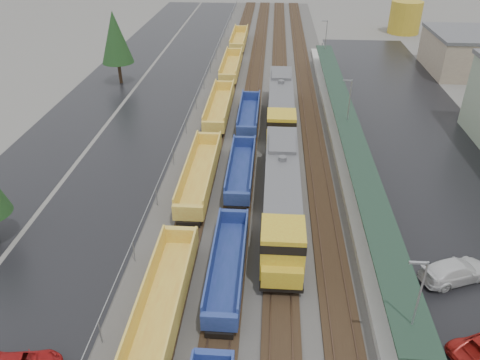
{
  "coord_description": "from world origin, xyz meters",
  "views": [
    {
      "loc": [
        0.81,
        0.1,
        24.49
      ],
      "look_at": [
        -1.88,
        37.93,
        2.0
      ],
      "focal_mm": 35.0,
      "sensor_mm": 36.0,
      "label": 1
    }
  ],
  "objects_px": {
    "well_string_yellow": "(200,174)",
    "well_string_blue": "(217,344)",
    "locomotive_lead": "(282,196)",
    "locomotive_trail": "(281,106)",
    "parked_car_east_c": "(456,271)",
    "storage_tank": "(405,17)"
  },
  "relations": [
    {
      "from": "well_string_yellow",
      "to": "well_string_blue",
      "type": "distance_m",
      "value": 20.95
    },
    {
      "from": "well_string_yellow",
      "to": "well_string_blue",
      "type": "relative_size",
      "value": 1.44
    },
    {
      "from": "locomotive_lead",
      "to": "locomotive_trail",
      "type": "height_order",
      "value": "same"
    },
    {
      "from": "locomotive_trail",
      "to": "well_string_yellow",
      "type": "height_order",
      "value": "locomotive_trail"
    },
    {
      "from": "locomotive_lead",
      "to": "parked_car_east_c",
      "type": "height_order",
      "value": "locomotive_lead"
    },
    {
      "from": "parked_car_east_c",
      "to": "locomotive_trail",
      "type": "bearing_deg",
      "value": 3.49
    },
    {
      "from": "locomotive_trail",
      "to": "well_string_blue",
      "type": "relative_size",
      "value": 0.25
    },
    {
      "from": "well_string_yellow",
      "to": "storage_tank",
      "type": "height_order",
      "value": "storage_tank"
    },
    {
      "from": "locomotive_trail",
      "to": "well_string_yellow",
      "type": "distance_m",
      "value": 17.39
    },
    {
      "from": "well_string_yellow",
      "to": "well_string_blue",
      "type": "xyz_separation_m",
      "value": [
        4.0,
        -20.56,
        -0.1
      ]
    },
    {
      "from": "parked_car_east_c",
      "to": "well_string_yellow",
      "type": "bearing_deg",
      "value": 37.88
    },
    {
      "from": "locomotive_lead",
      "to": "parked_car_east_c",
      "type": "relative_size",
      "value": 3.79
    },
    {
      "from": "well_string_yellow",
      "to": "storage_tank",
      "type": "xyz_separation_m",
      "value": [
        34.94,
        66.76,
        2.12
      ]
    },
    {
      "from": "locomotive_lead",
      "to": "well_string_blue",
      "type": "xyz_separation_m",
      "value": [
        -4.0,
        -14.95,
        -1.44
      ]
    },
    {
      "from": "well_string_blue",
      "to": "parked_car_east_c",
      "type": "xyz_separation_m",
      "value": [
        17.03,
        8.19,
        -0.29
      ]
    },
    {
      "from": "locomotive_lead",
      "to": "well_string_yellow",
      "type": "height_order",
      "value": "locomotive_lead"
    },
    {
      "from": "locomotive_trail",
      "to": "parked_car_east_c",
      "type": "distance_m",
      "value": 30.71
    },
    {
      "from": "storage_tank",
      "to": "parked_car_east_c",
      "type": "bearing_deg",
      "value": -99.98
    },
    {
      "from": "well_string_blue",
      "to": "parked_car_east_c",
      "type": "height_order",
      "value": "well_string_blue"
    },
    {
      "from": "well_string_blue",
      "to": "locomotive_lead",
      "type": "bearing_deg",
      "value": 75.02
    },
    {
      "from": "locomotive_trail",
      "to": "storage_tank",
      "type": "relative_size",
      "value": 3.19
    },
    {
      "from": "locomotive_lead",
      "to": "well_string_blue",
      "type": "height_order",
      "value": "locomotive_lead"
    }
  ]
}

